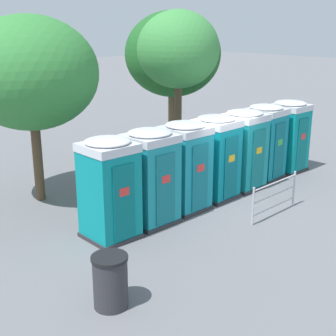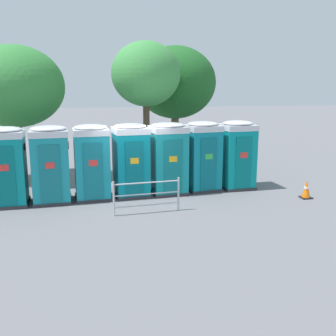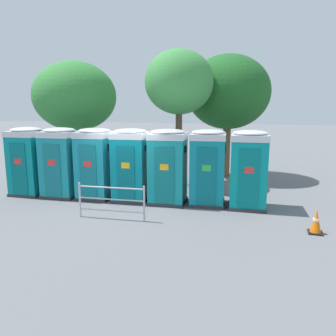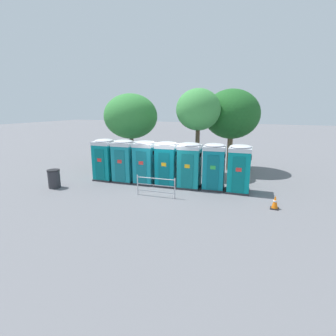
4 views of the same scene
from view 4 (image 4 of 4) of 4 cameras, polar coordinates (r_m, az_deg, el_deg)
ground_plane at (r=14.98m, az=-0.65°, el=-4.07°), size 120.00×120.00×0.00m
portapotty_0 at (r=16.60m, az=-13.58°, el=1.84°), size 1.27×1.27×2.54m
portapotty_1 at (r=15.94m, az=-9.48°, el=1.57°), size 1.32×1.29×2.54m
portapotty_2 at (r=15.41m, az=-5.00°, el=1.30°), size 1.27×1.29×2.54m
portapotty_3 at (r=14.96m, az=-0.26°, el=0.98°), size 1.30×1.33×2.54m
portapotty_4 at (r=14.58m, az=4.71°, el=0.62°), size 1.35×1.32×2.54m
portapotty_5 at (r=14.46m, az=9.97°, el=0.35°), size 1.32×1.35×2.54m
portapotty_6 at (r=14.26m, az=15.25°, el=-0.10°), size 1.29×1.30×2.54m
street_tree_0 at (r=18.87m, az=13.67°, el=11.28°), size 3.83×3.83×5.64m
street_tree_1 at (r=16.98m, az=6.61°, el=12.42°), size 2.80×2.80×5.57m
street_tree_2 at (r=19.41m, az=-8.10°, el=11.05°), size 3.83×3.83×5.37m
trash_can at (r=15.98m, az=-23.56°, el=-2.15°), size 0.69×0.69×1.03m
traffic_cone at (r=12.67m, az=22.27°, el=-6.89°), size 0.36×0.36×0.64m
event_barrier at (r=13.23m, az=-2.68°, el=-3.88°), size 2.05×0.24×1.05m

